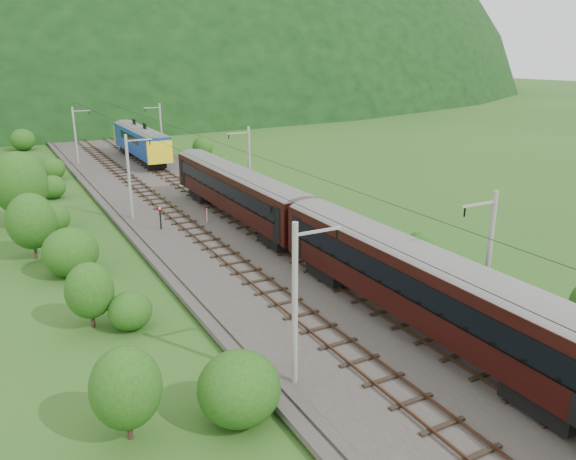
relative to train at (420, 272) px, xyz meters
name	(u,v)px	position (x,y,z in m)	size (l,w,h in m)	color
ground	(396,356)	(-2.40, -1.29, -3.89)	(600.00, 600.00, 0.00)	#255219
railbed	(303,287)	(-2.40, 8.71, -3.74)	(14.00, 220.00, 0.30)	#38332D
track_left	(271,291)	(-4.80, 8.71, -3.52)	(2.40, 220.00, 0.27)	brown
track_right	(332,278)	(0.00, 8.71, -3.52)	(2.40, 220.00, 0.27)	brown
catenary_left	(130,175)	(-8.52, 30.71, 0.61)	(2.54, 192.28, 8.00)	gray
catenary_right	(249,163)	(3.72, 30.71, 0.61)	(2.54, 192.28, 8.00)	gray
overhead_wires	(304,188)	(-2.40, 8.71, 3.21)	(4.83, 198.00, 0.03)	black
mountain_main	(21,90)	(-2.40, 258.71, -3.89)	(504.00, 360.00, 244.00)	black
train	(420,272)	(0.00, 0.00, 0.00)	(3.34, 133.56, 5.82)	black
hazard_post_near	(207,215)	(-2.79, 26.00, -2.92)	(0.14, 0.14, 1.35)	red
hazard_post_far	(164,183)	(-2.22, 41.63, -2.93)	(0.14, 0.14, 1.32)	red
signal	(160,216)	(-7.22, 25.83, -2.38)	(0.23, 0.23, 2.06)	black
vegetation_left	(43,240)	(-17.43, 19.29, -1.05)	(13.36, 146.58, 7.05)	#214A13
vegetation_right	(418,237)	(9.31, 10.61, -2.53)	(6.43, 101.64, 3.18)	#214A13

